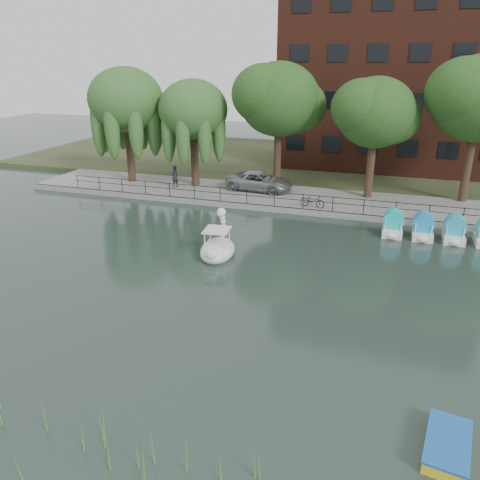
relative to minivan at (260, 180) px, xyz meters
The scene contains 18 objects.
ground_plane 16.97m from the minivan, 82.97° to the right, with size 120.00×120.00×0.00m, color #374840.
promenade 2.44m from the minivan, 21.02° to the right, with size 40.00×6.00×0.40m, color gray.
kerb 4.40m from the minivan, 61.07° to the right, with size 40.00×0.25×0.40m, color gray.
land_strip 13.41m from the minivan, 81.09° to the left, with size 60.00×22.00×0.36m, color #47512D.
railing 4.11m from the minivan, 59.72° to the right, with size 32.00×0.05×1.00m.
apartment_building 17.95m from the minivan, 55.45° to the left, with size 20.00×10.07×18.00m.
willow_left 12.31m from the minivan, behind, with size 5.88×5.88×9.01m.
willow_mid 7.41m from the minivan, behind, with size 5.32×5.32×8.15m.
broadleaf_center 6.07m from the minivan, 48.37° to the left, with size 6.00×6.00×9.25m.
broadleaf_right 9.61m from the minivan, ahead, with size 5.40×5.40×8.32m.
broadleaf_far 15.92m from the minivan, ahead, with size 6.30×6.30×9.71m.
minivan is the anchor object (origin of this frame).
bicycle 5.60m from the minivan, 33.93° to the right, with size 1.72×0.60×1.00m, color gray.
pedestrian 6.70m from the minivan, 170.00° to the right, with size 0.71×0.48×1.98m, color black.
swan_boat 12.24m from the minivan, 84.76° to the right, with size 2.10×3.03×2.41m.
pedal_boat_row 15.42m from the minivan, 22.60° to the right, with size 9.65×1.70×1.40m.
yellow_rowboat 25.76m from the minivan, 62.93° to the right, with size 1.45×2.35×0.40m.
reed_bank 26.62m from the minivan, 81.20° to the right, with size 24.00×2.40×1.20m.
Camera 1 is at (7.34, -17.07, 9.89)m, focal length 35.00 mm.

